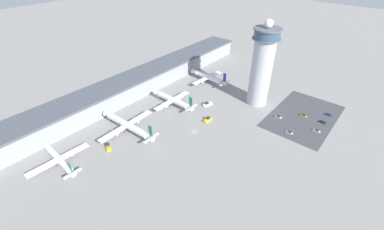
{
  "coord_description": "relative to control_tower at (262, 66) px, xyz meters",
  "views": [
    {
      "loc": [
        -102.15,
        -83.34,
        102.49
      ],
      "look_at": [
        4.05,
        5.43,
        8.65
      ],
      "focal_mm": 24.0,
      "sensor_mm": 36.0,
      "label": 1
    }
  ],
  "objects": [
    {
      "name": "service_truck_baggage",
      "position": [
        -43.82,
        13.6,
        -28.78
      ],
      "size": [
        6.6,
        2.71,
        2.89
      ],
      "color": "black",
      "rests_on": "ground"
    },
    {
      "name": "car_red_hatchback",
      "position": [
        16.69,
        -48.41,
        -29.18
      ],
      "size": [
        2.01,
        4.14,
        1.55
      ],
      "color": "black",
      "rests_on": "ground"
    },
    {
      "name": "car_green_van",
      "position": [
        -8.67,
        -21.93,
        -29.19
      ],
      "size": [
        1.89,
        4.64,
        1.54
      ],
      "color": "black",
      "rests_on": "ground"
    },
    {
      "name": "car_silver_sedan",
      "position": [
        -7.78,
        -47.92,
        -29.26
      ],
      "size": [
        1.83,
        4.45,
        1.36
      ],
      "color": "black",
      "rests_on": "ground"
    },
    {
      "name": "car_blue_compact",
      "position": [
        3.97,
        -35.16,
        -29.17
      ],
      "size": [
        1.75,
        4.62,
        1.57
      ],
      "color": "black",
      "rests_on": "ground"
    },
    {
      "name": "terminal_building",
      "position": [
        -59.06,
        82.89,
        -22.27
      ],
      "size": [
        266.19,
        25.0,
        14.84
      ],
      "color": "#9399A3",
      "rests_on": "ground"
    },
    {
      "name": "ground_plane",
      "position": [
        -59.06,
        12.89,
        -29.78
      ],
      "size": [
        1000.0,
        1000.0,
        0.0
      ],
      "primitive_type": "plane",
      "color": "gray"
    },
    {
      "name": "service_truck_fuel",
      "position": [
        -27.7,
        26.07,
        -28.82
      ],
      "size": [
        8.17,
        4.6,
        2.79
      ],
      "color": "black",
      "rests_on": "ground"
    },
    {
      "name": "airplane_gate_delta",
      "position": [
        3.31,
        48.79,
        -25.04
      ],
      "size": [
        34.57,
        37.85,
        14.0
      ],
      "color": "white",
      "rests_on": "ground"
    },
    {
      "name": "car_grey_coupe",
      "position": [
        4.77,
        -47.84,
        -29.22
      ],
      "size": [
        1.87,
        4.09,
        1.45
      ],
      "color": "black",
      "rests_on": "ground"
    },
    {
      "name": "airplane_gate_charlie",
      "position": [
        -44.18,
        45.88,
        -25.36
      ],
      "size": [
        34.18,
        37.1,
        13.47
      ],
      "color": "white",
      "rests_on": "ground"
    },
    {
      "name": "service_truck_catering",
      "position": [
        -104.18,
        42.57,
        -28.9
      ],
      "size": [
        5.34,
        7.13,
        2.57
      ],
      "color": "black",
      "rests_on": "ground"
    },
    {
      "name": "airplane_gate_bravo",
      "position": [
        -86.21,
        46.31,
        -24.98
      ],
      "size": [
        41.69,
        45.7,
        14.02
      ],
      "color": "silver",
      "rests_on": "ground"
    },
    {
      "name": "parking_lot_surface",
      "position": [
        4.43,
        -34.88,
        -29.78
      ],
      "size": [
        64.0,
        40.0,
        0.01
      ],
      "primitive_type": "cube",
      "color": "#424247",
      "rests_on": "ground"
    },
    {
      "name": "airplane_gate_alpha",
      "position": [
        -129.28,
        51.13,
        -26.13
      ],
      "size": [
        34.57,
        33.41,
        10.97
      ],
      "color": "white",
      "rests_on": "ground"
    },
    {
      "name": "car_navy_sedan",
      "position": [
        -20.91,
        -35.01,
        -29.26
      ],
      "size": [
        1.81,
        4.27,
        1.37
      ],
      "color": "black",
      "rests_on": "ground"
    },
    {
      "name": "control_tower",
      "position": [
        0.0,
        0.0,
        0.0
      ],
      "size": [
        18.89,
        18.89,
        61.88
      ],
      "color": "#ADB2BC",
      "rests_on": "ground"
    }
  ]
}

